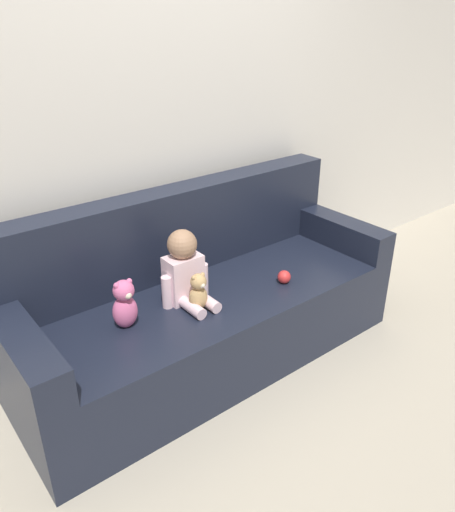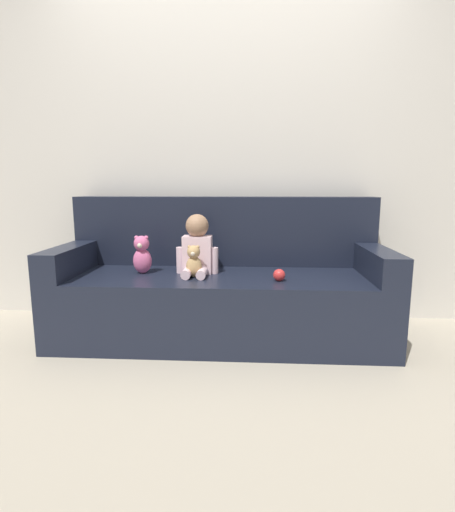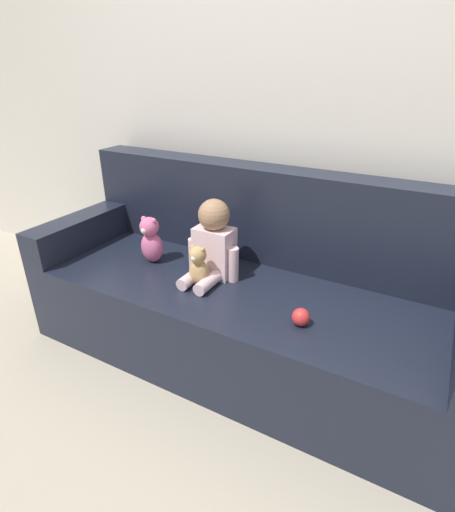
% 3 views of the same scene
% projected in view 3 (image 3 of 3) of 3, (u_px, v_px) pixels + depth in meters
% --- Properties ---
extents(ground_plane, '(12.00, 12.00, 0.00)m').
position_uv_depth(ground_plane, '(239.00, 354.00, 2.13)').
color(ground_plane, '#B7AD99').
extents(wall_back, '(8.00, 0.05, 2.60)m').
position_uv_depth(wall_back, '(290.00, 85.00, 1.95)').
color(wall_back, silver).
rests_on(wall_back, ground_plane).
extents(couch, '(2.16, 0.81, 0.93)m').
position_uv_depth(couch, '(246.00, 297.00, 2.03)').
color(couch, black).
rests_on(couch, ground_plane).
extents(person_baby, '(0.28, 0.30, 0.39)m').
position_uv_depth(person_baby, '(213.00, 244.00, 1.93)').
color(person_baby, silver).
rests_on(person_baby, couch).
extents(teddy_bear_brown, '(0.12, 0.09, 0.21)m').
position_uv_depth(teddy_bear_brown, '(198.00, 267.00, 1.87)').
color(teddy_bear_brown, tan).
rests_on(teddy_bear_brown, couch).
extents(plush_toy_side, '(0.12, 0.12, 0.25)m').
position_uv_depth(plush_toy_side, '(151.00, 240.00, 2.09)').
color(plush_toy_side, '#DB6699').
rests_on(plush_toy_side, couch).
extents(toy_ball, '(0.07, 0.07, 0.07)m').
position_uv_depth(toy_ball, '(301.00, 317.00, 1.61)').
color(toy_ball, red).
rests_on(toy_ball, couch).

